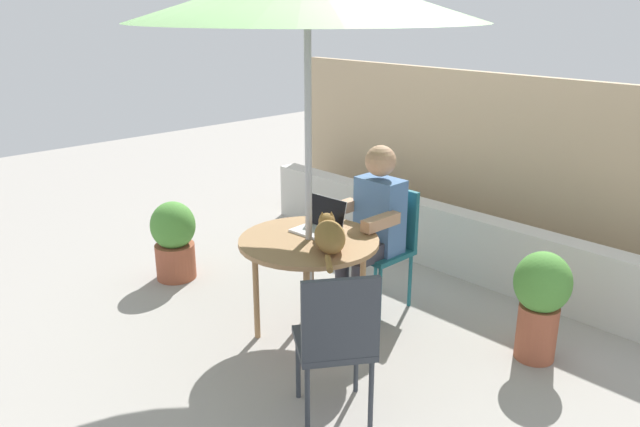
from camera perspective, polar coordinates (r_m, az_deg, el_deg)
ground_plane at (r=4.33m, az=-0.98°, el=-11.31°), size 14.00×14.00×0.00m
fence_back at (r=5.70m, az=16.00°, el=4.17°), size 4.74×0.08×1.61m
planter_wall_low at (r=5.36m, az=12.12°, el=-2.43°), size 4.26×0.20×0.54m
patio_table at (r=4.04m, az=-1.03°, el=-3.26°), size 0.91×0.91×0.72m
chair_occupied at (r=4.61m, az=6.13°, el=-2.20°), size 0.40×0.40×0.89m
chair_empty at (r=3.29m, az=1.55°, el=-11.19°), size 0.55×0.55×0.89m
person_seated at (r=4.44m, az=4.88°, el=-0.67°), size 0.48×0.48×1.23m
laptop at (r=4.14m, az=0.14°, el=-0.76°), size 0.32×0.27×0.21m
cat at (r=3.84m, az=0.87°, el=-2.03°), size 0.51×0.47×0.17m
potted_plant_near_fence at (r=5.21m, az=-13.26°, el=-2.27°), size 0.36×0.36×0.66m
potted_plant_by_chair at (r=4.14m, az=19.60°, el=-7.38°), size 0.35×0.35×0.73m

